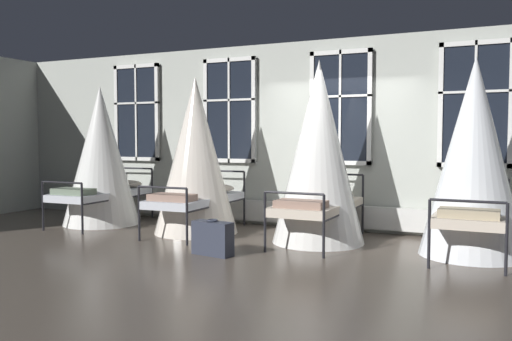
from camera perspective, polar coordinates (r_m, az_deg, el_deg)
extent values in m
plane|color=brown|center=(7.78, 6.24, -7.84)|extent=(25.10, 25.10, 0.00)
cube|color=#B2B7AD|center=(8.96, 9.12, 3.75)|extent=(13.55, 0.10, 3.15)
cube|color=black|center=(10.71, -12.60, 6.02)|extent=(1.03, 0.02, 1.86)
cube|color=silver|center=(10.71, -12.54, 1.23)|extent=(1.03, 0.06, 0.07)
cube|color=silver|center=(10.79, -12.66, 10.78)|extent=(1.03, 0.06, 0.07)
cube|color=silver|center=(11.01, -14.61, 5.92)|extent=(0.07, 0.06, 1.86)
cube|color=silver|center=(10.43, -10.48, 6.12)|extent=(0.07, 0.06, 1.86)
cube|color=silver|center=(10.71, -12.60, 6.02)|extent=(0.04, 0.06, 1.86)
cube|color=silver|center=(10.72, -12.61, 7.02)|extent=(1.03, 0.06, 0.04)
cube|color=black|center=(9.62, -2.85, 6.40)|extent=(1.03, 0.02, 1.86)
cube|color=silver|center=(9.62, -2.84, 1.06)|extent=(1.03, 0.06, 0.07)
cube|color=silver|center=(9.71, -2.87, 11.69)|extent=(1.03, 0.06, 0.07)
cube|color=silver|center=(9.85, -5.35, 6.32)|extent=(0.07, 0.06, 1.86)
cube|color=silver|center=(9.41, -0.23, 6.47)|extent=(0.07, 0.06, 1.86)
cube|color=silver|center=(9.62, -2.85, 6.40)|extent=(0.04, 0.06, 1.86)
cube|color=silver|center=(9.63, -2.86, 7.51)|extent=(1.03, 0.06, 0.04)
cube|color=black|center=(8.87, 8.96, 6.62)|extent=(1.03, 0.02, 1.86)
cube|color=silver|center=(8.87, 8.90, 0.83)|extent=(1.03, 0.06, 0.07)
cube|color=silver|center=(8.97, 9.01, 12.34)|extent=(1.03, 0.06, 0.07)
cube|color=silver|center=(9.01, 5.99, 6.59)|extent=(0.07, 0.06, 1.86)
cube|color=silver|center=(8.75, 12.01, 6.63)|extent=(0.07, 0.06, 1.86)
cube|color=silver|center=(8.87, 8.96, 6.62)|extent=(0.04, 0.06, 1.86)
cube|color=silver|center=(8.88, 8.97, 7.81)|extent=(1.03, 0.06, 0.04)
cube|color=black|center=(8.55, 22.28, 6.52)|extent=(1.03, 0.02, 1.86)
cube|color=silver|center=(8.54, 22.14, 0.52)|extent=(1.03, 0.06, 0.07)
cube|color=silver|center=(8.65, 22.42, 12.46)|extent=(1.03, 0.06, 0.07)
cube|color=silver|center=(8.58, 19.04, 6.58)|extent=(0.07, 0.06, 1.86)
cube|color=silver|center=(8.54, 25.53, 6.45)|extent=(0.07, 0.06, 1.86)
cube|color=silver|center=(8.55, 22.28, 6.52)|extent=(0.04, 0.06, 1.86)
cube|color=silver|center=(8.56, 22.31, 7.77)|extent=(1.03, 0.06, 0.04)
cube|color=silver|center=(8.93, 8.82, -4.77)|extent=(8.73, 0.10, 0.36)
cylinder|color=black|center=(10.91, -14.54, -2.19)|extent=(0.04, 0.04, 0.94)
cylinder|color=black|center=(10.43, -10.99, -2.40)|extent=(0.04, 0.04, 0.94)
cylinder|color=black|center=(9.49, -21.73, -3.55)|extent=(0.04, 0.04, 0.81)
cylinder|color=black|center=(8.93, -18.02, -3.90)|extent=(0.04, 0.04, 0.81)
cylinder|color=black|center=(10.17, -17.89, -2.64)|extent=(0.07, 1.93, 0.03)
cylinder|color=black|center=(9.65, -14.23, -2.90)|extent=(0.07, 1.93, 0.03)
cylinder|color=black|center=(10.63, -12.84, 0.23)|extent=(0.82, 0.05, 0.03)
cylinder|color=black|center=(9.16, -19.98, -1.20)|extent=(0.82, 0.05, 0.03)
cube|color=silver|center=(9.90, -16.11, -2.43)|extent=(0.88, 1.96, 0.12)
ellipsoid|color=beige|center=(10.45, -13.60, -1.37)|extent=(0.64, 0.41, 0.14)
cube|color=slate|center=(9.36, -18.87, -2.13)|extent=(0.68, 0.37, 0.10)
cone|color=white|center=(9.86, -16.18, 1.56)|extent=(1.34, 1.34, 2.44)
cylinder|color=black|center=(9.72, -5.64, -2.77)|extent=(0.04, 0.04, 0.94)
cylinder|color=black|center=(9.35, -1.26, -3.00)|extent=(0.04, 0.04, 0.94)
cylinder|color=black|center=(8.12, -12.34, -4.52)|extent=(0.04, 0.04, 0.81)
cylinder|color=black|center=(7.67, -7.37, -4.93)|extent=(0.04, 0.04, 0.81)
cylinder|color=black|center=(8.90, -8.69, -3.36)|extent=(0.06, 1.93, 0.03)
cylinder|color=black|center=(8.49, -4.01, -3.66)|extent=(0.06, 1.93, 0.03)
cylinder|color=black|center=(9.49, -3.50, -0.06)|extent=(0.82, 0.04, 0.03)
cylinder|color=black|center=(7.84, -9.96, -1.79)|extent=(0.82, 0.04, 0.03)
cube|color=silver|center=(8.68, -6.41, -3.12)|extent=(0.87, 1.96, 0.12)
ellipsoid|color=beige|center=(9.30, -4.17, -1.87)|extent=(0.64, 0.41, 0.14)
cube|color=gray|center=(8.08, -8.92, -2.85)|extent=(0.68, 0.37, 0.10)
cone|color=silver|center=(8.63, -6.44, 1.65)|extent=(1.34, 1.34, 2.50)
cylinder|color=black|center=(8.91, 6.18, -3.34)|extent=(0.04, 0.04, 0.94)
cylinder|color=black|center=(8.68, 11.29, -3.57)|extent=(0.04, 0.04, 0.94)
cylinder|color=black|center=(7.16, 0.97, -5.51)|extent=(0.04, 0.04, 0.81)
cylinder|color=black|center=(6.86, 7.23, -5.93)|extent=(0.04, 0.04, 0.81)
cylinder|color=black|center=(8.02, 3.87, -4.08)|extent=(0.07, 1.93, 0.03)
cylinder|color=black|center=(7.76, 9.50, -4.38)|extent=(0.07, 1.93, 0.03)
cylinder|color=black|center=(8.74, 8.73, -0.39)|extent=(0.82, 0.05, 0.03)
cylinder|color=black|center=(6.94, 4.04, -2.42)|extent=(0.82, 0.05, 0.03)
cube|color=beige|center=(7.87, 6.64, -3.80)|extent=(0.88, 1.96, 0.12)
ellipsoid|color=#B7B2A3|center=(8.54, 8.24, -2.37)|extent=(0.64, 0.41, 0.14)
cube|color=gray|center=(7.20, 4.81, -3.58)|extent=(0.68, 0.37, 0.10)
cone|color=white|center=(7.81, 6.68, 1.99)|extent=(1.34, 1.34, 2.65)
cylinder|color=black|center=(8.48, 19.65, -3.87)|extent=(0.04, 0.04, 0.94)
cylinder|color=black|center=(8.44, 25.20, -4.03)|extent=(0.04, 0.04, 0.94)
cylinder|color=black|center=(6.59, 17.95, -6.45)|extent=(0.04, 0.04, 0.81)
cylinder|color=black|center=(6.54, 25.12, -6.69)|extent=(0.04, 0.04, 0.81)
cylinder|color=black|center=(7.53, 18.91, -4.75)|extent=(0.06, 1.93, 0.03)
cylinder|color=black|center=(7.48, 25.17, -4.94)|extent=(0.06, 1.93, 0.03)
cylinder|color=black|center=(8.40, 22.49, -0.77)|extent=(0.82, 0.04, 0.03)
cylinder|color=black|center=(6.50, 21.60, -3.06)|extent=(0.82, 0.04, 0.03)
cube|color=beige|center=(7.49, 22.04, -4.40)|extent=(0.86, 1.96, 0.12)
ellipsoid|color=beige|center=(8.19, 22.36, -2.84)|extent=(0.63, 0.41, 0.14)
cube|color=tan|center=(6.78, 21.71, -4.25)|extent=(0.68, 0.37, 0.10)
cone|color=white|center=(7.42, 22.18, 1.40)|extent=(1.34, 1.34, 2.58)
cube|color=#2D3342|center=(7.03, -4.64, -7.21)|extent=(0.59, 0.29, 0.44)
cube|color=tan|center=(7.12, -4.10, -7.09)|extent=(0.50, 0.10, 0.03)
torus|color=#2D3342|center=(6.99, -4.65, -5.32)|extent=(0.17, 0.17, 0.02)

